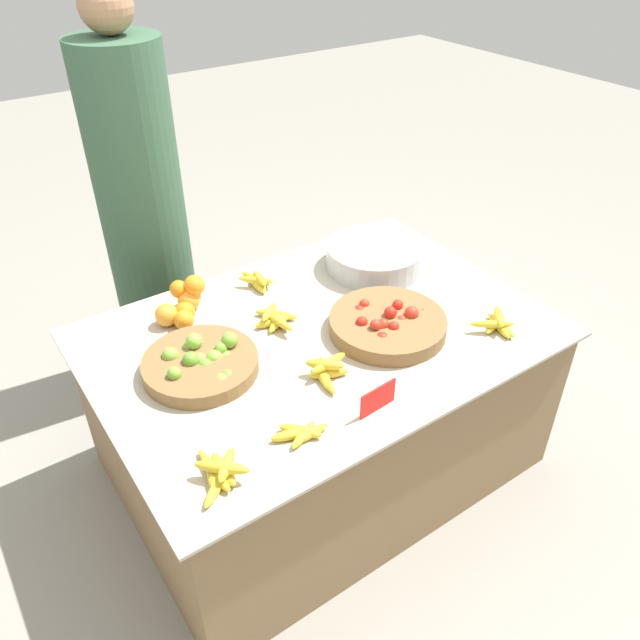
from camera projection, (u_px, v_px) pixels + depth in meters
ground_plane at (320, 458)px, 2.57m from camera, size 12.00×12.00×0.00m
market_table at (320, 400)px, 2.38m from camera, size 1.56×1.10×0.65m
lime_bowl at (201, 363)px, 2.00m from camera, size 0.37×0.37×0.10m
tomato_basket at (387, 324)px, 2.17m from camera, size 0.41×0.41×0.09m
orange_pile at (184, 303)px, 2.24m from camera, size 0.21×0.20×0.13m
metal_bowl at (374, 257)px, 2.52m from camera, size 0.39×0.39×0.10m
price_sign at (378, 399)px, 1.84m from camera, size 0.14×0.02×0.09m
banana_bunch_front_left at (258, 281)px, 2.41m from camera, size 0.12×0.18×0.06m
banana_bunch_middle_left at (497, 323)px, 2.18m from camera, size 0.17×0.16×0.06m
banana_bunch_front_right at (326, 370)px, 1.97m from camera, size 0.15×0.18×0.06m
banana_bunch_front_center at (275, 318)px, 2.21m from camera, size 0.17×0.21×0.06m
banana_bunch_back_center at (301, 433)px, 1.77m from camera, size 0.17×0.12×0.03m
banana_bunch_middle_right at (219, 472)px, 1.64m from camera, size 0.16×0.20×0.06m
vendor_person at (144, 219)px, 2.61m from camera, size 0.35×0.35×1.69m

